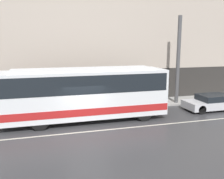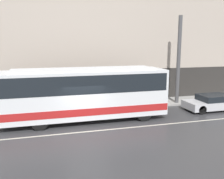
# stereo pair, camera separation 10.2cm
# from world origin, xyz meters

# --- Properties ---
(ground_plane) EXTENTS (60.00, 60.00, 0.00)m
(ground_plane) POSITION_xyz_m (0.00, 0.00, 0.00)
(ground_plane) COLOR #38383A
(sidewalk) EXTENTS (60.00, 2.57, 0.14)m
(sidewalk) POSITION_xyz_m (0.00, 5.29, 0.07)
(sidewalk) COLOR #A09E99
(sidewalk) RESTS_ON ground_plane
(building_facade) EXTENTS (60.00, 0.35, 13.79)m
(building_facade) POSITION_xyz_m (0.00, 6.72, 6.68)
(building_facade) COLOR #B7A899
(building_facade) RESTS_ON ground_plane
(lane_stripe) EXTENTS (54.00, 0.14, 0.01)m
(lane_stripe) POSITION_xyz_m (0.00, 0.00, 0.00)
(lane_stripe) COLOR beige
(lane_stripe) RESTS_ON ground_plane
(transit_bus) EXTENTS (10.57, 2.60, 3.43)m
(transit_bus) POSITION_xyz_m (0.28, 2.15, 1.93)
(transit_bus) COLOR white
(transit_bus) RESTS_ON ground_plane
(sedan_white_front) EXTENTS (4.73, 1.87, 1.17)m
(sedan_white_front) POSITION_xyz_m (10.22, 2.15, 0.57)
(sedan_white_front) COLOR silver
(sedan_white_front) RESTS_ON ground_plane
(utility_pole_near) EXTENTS (0.30, 0.30, 7.01)m
(utility_pole_near) POSITION_xyz_m (8.32, 4.49, 3.64)
(utility_pole_near) COLOR #4C4C4F
(utility_pole_near) RESTS_ON sidewalk
(pedestrian_waiting) EXTENTS (0.36, 0.36, 1.65)m
(pedestrian_waiting) POSITION_xyz_m (1.45, 5.93, 0.90)
(pedestrian_waiting) COLOR navy
(pedestrian_waiting) RESTS_ON sidewalk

